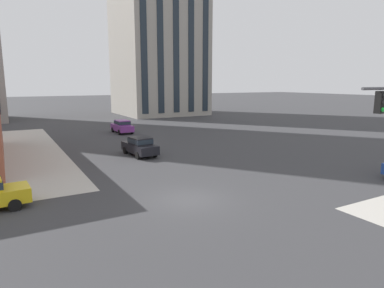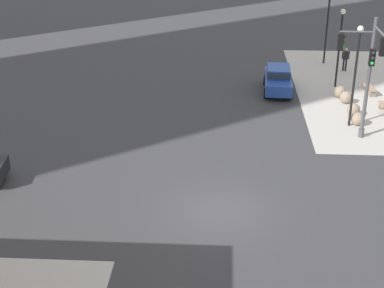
{
  "view_description": "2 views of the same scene",
  "coord_description": "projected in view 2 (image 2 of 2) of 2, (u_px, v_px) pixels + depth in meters",
  "views": [
    {
      "loc": [
        -8.78,
        -16.02,
        6.52
      ],
      "look_at": [
        2.12,
        3.41,
        2.46
      ],
      "focal_mm": 31.66,
      "sensor_mm": 36.0,
      "label": 1
    },
    {
      "loc": [
        -22.25,
        -0.0,
        13.53
      ],
      "look_at": [
        0.57,
        1.28,
        2.93
      ],
      "focal_mm": 54.84,
      "sensor_mm": 36.0,
      "label": 2
    }
  ],
  "objects": [
    {
      "name": "bollard_sphere_curb_b",
      "position": [
        353.0,
        110.0,
        35.76
      ],
      "size": [
        0.79,
        0.79,
        0.79
      ],
      "primitive_type": "sphere",
      "color": "gray",
      "rests_on": "ground"
    },
    {
      "name": "bench_mid_block",
      "position": [
        369.0,
        88.0,
        39.47
      ],
      "size": [
        1.85,
        0.71,
        0.49
      ],
      "color": "#9E7F66",
      "rests_on": "ground"
    },
    {
      "name": "bollard_sphere_curb_a",
      "position": [
        358.0,
        119.0,
        34.41
      ],
      "size": [
        0.79,
        0.79,
        0.79
      ],
      "primitive_type": "sphere",
      "color": "gray",
      "rests_on": "ground"
    },
    {
      "name": "ground_plane",
      "position": [
        220.0,
        210.0,
        25.85
      ],
      "size": [
        320.0,
        320.0,
        0.0
      ],
      "primitive_type": "plane",
      "color": "#38383A"
    },
    {
      "name": "bollard_sphere_curb_c",
      "position": [
        346.0,
        97.0,
        37.7
      ],
      "size": [
        0.79,
        0.79,
        0.79
      ],
      "primitive_type": "sphere",
      "color": "gray",
      "rests_on": "ground"
    },
    {
      "name": "car_cross_eastbound",
      "position": [
        278.0,
        78.0,
        39.57
      ],
      "size": [
        4.48,
        2.06,
        1.68
      ],
      "color": "#23479E",
      "rests_on": "ground"
    },
    {
      "name": "traffic_signal_main",
      "position": [
        371.0,
        66.0,
        30.32
      ],
      "size": [
        5.26,
        2.09,
        6.76
      ],
      "color": "#4C4C51",
      "rests_on": "ground"
    },
    {
      "name": "street_lamp_corner_far",
      "position": [
        328.0,
        16.0,
        44.25
      ],
      "size": [
        0.36,
        0.36,
        6.01
      ],
      "color": "black",
      "rests_on": "ground"
    },
    {
      "name": "bollard_sphere_curb_d",
      "position": [
        340.0,
        92.0,
        38.67
      ],
      "size": [
        0.79,
        0.79,
        0.79
      ],
      "primitive_type": "sphere",
      "color": "gray",
      "rests_on": "ground"
    },
    {
      "name": "pedestrian_with_bag",
      "position": [
        345.0,
        58.0,
        43.66
      ],
      "size": [
        0.25,
        0.55,
        1.75
      ],
      "color": "black",
      "rests_on": "ground"
    },
    {
      "name": "street_lamp_mid_sidewalk",
      "position": [
        340.0,
        39.0,
        39.38
      ],
      "size": [
        0.36,
        0.36,
        5.39
      ],
      "color": "black",
      "rests_on": "ground"
    },
    {
      "name": "street_lamp_corner_near",
      "position": [
        356.0,
        65.0,
        32.98
      ],
      "size": [
        0.36,
        0.36,
        5.93
      ],
      "color": "black",
      "rests_on": "ground"
    }
  ]
}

